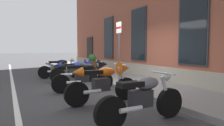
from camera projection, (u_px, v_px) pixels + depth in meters
name	position (u px, v px, depth m)	size (l,w,h in m)	color
ground_plane	(113.00, 88.00, 7.21)	(140.00, 140.00, 0.00)	#38383A
sidewalk	(138.00, 83.00, 7.73)	(28.05, 2.24, 0.15)	slate
lane_stripe	(15.00, 98.00, 5.72)	(28.05, 0.12, 0.01)	silver
motorcycle_black_naked	(60.00, 68.00, 9.63)	(0.67, 2.02, 0.96)	black
motorcycle_blue_sport	(76.00, 70.00, 8.37)	(0.62, 2.01, 0.99)	black
motorcycle_black_sport	(86.00, 74.00, 6.59)	(0.62, 2.06, 1.07)	black
motorcycle_orange_sport	(106.00, 81.00, 5.20)	(0.62, 2.05, 1.07)	black
motorcycle_grey_naked	(144.00, 99.00, 3.76)	(0.62, 1.99, 0.95)	black
parking_sign	(119.00, 42.00, 8.16)	(0.36, 0.07, 2.38)	#4C4C51
barrel_planter	(92.00, 65.00, 10.38)	(0.64, 0.64, 1.00)	brown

